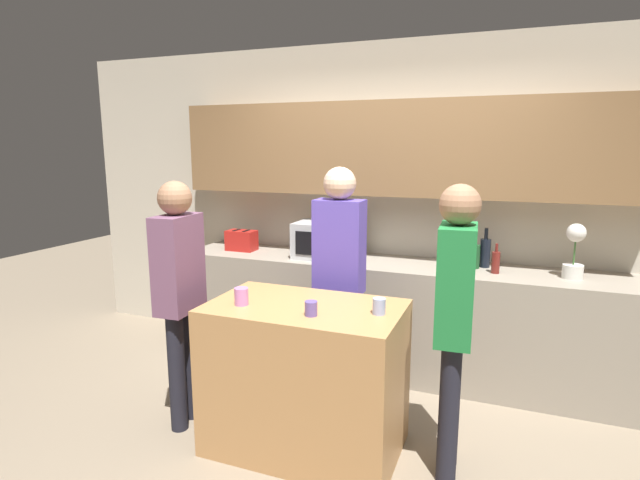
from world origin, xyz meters
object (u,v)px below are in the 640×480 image
microwave (327,240)px  cup_2 (379,306)px  toaster (242,240)px  bottle_3 (496,262)px  potted_plant (575,251)px  bottle_2 (485,252)px  person_left (339,265)px  person_center (455,308)px  person_right (179,284)px  cup_1 (241,297)px  cup_0 (311,308)px  bottle_1 (474,256)px  bottle_0 (457,257)px

microwave → cup_2: microwave is taller
toaster → bottle_3: bearing=-1.2°
potted_plant → bottle_2: 0.62m
person_left → person_center: person_left is taller
person_left → person_right: 1.08m
microwave → cup_1: bearing=-91.3°
person_center → cup_0: bearing=102.1°
person_center → bottle_3: bearing=-12.0°
microwave → bottle_3: (1.35, -0.04, -0.06)m
person_center → cup_2: bearing=93.5°
toaster → potted_plant: potted_plant is taller
cup_0 → potted_plant: bearing=44.4°
microwave → person_center: 1.68m
toaster → person_right: bearing=-77.3°
bottle_2 → cup_0: (-0.83, -1.53, -0.08)m
cup_0 → bottle_2: bearing=61.5°
toaster → person_right: 1.33m
person_left → bottle_2: bearing=-140.1°
bottle_1 → person_left: size_ratio=0.15×
bottle_1 → cup_1: (-1.22, -1.45, -0.05)m
cup_2 → toaster: bearing=142.1°
cup_0 → bottle_3: bearing=56.0°
bottle_3 → person_center: (-0.17, -1.15, -0.02)m
microwave → potted_plant: (1.86, 0.00, 0.05)m
toaster → bottle_3: size_ratio=1.16×
person_right → bottle_2: bearing=125.2°
bottle_0 → cup_0: (-0.64, -1.34, -0.06)m
cup_0 → person_left: 0.78m
person_center → person_right: size_ratio=1.01×
cup_0 → cup_2: cup_2 is taller
bottle_3 → cup_1: bottle_3 is taller
microwave → bottle_2: size_ratio=1.69×
bottle_3 → cup_0: 1.64m
bottle_3 → potted_plant: bearing=5.0°
bottle_2 → cup_2: 1.46m
person_center → bottle_0: bearing=1.9°
potted_plant → person_left: person_left is taller
person_left → bottle_0: bearing=-141.6°
potted_plant → person_left: size_ratio=0.23×
potted_plant → person_center: 1.38m
cup_1 → bottle_0: bearing=50.2°
person_right → microwave: bearing=154.3°
potted_plant → bottle_1: potted_plant is taller
toaster → person_left: bearing=-29.1°
toaster → person_left: size_ratio=0.15×
person_right → person_center: bearing=90.3°
bottle_0 → cup_2: bearing=-104.0°
bottle_2 → bottle_3: (0.09, -0.17, -0.03)m
bottle_3 → person_center: person_center is taller
bottle_1 → person_center: (-0.00, -1.26, -0.03)m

